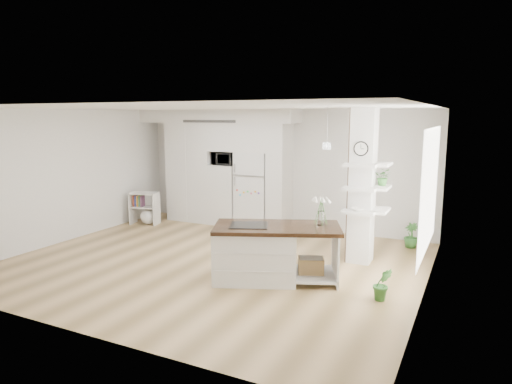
# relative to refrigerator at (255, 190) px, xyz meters

# --- Properties ---
(floor) EXTENTS (7.00, 6.00, 0.01)m
(floor) POSITION_rel_refrigerator_xyz_m (0.53, -2.68, -0.88)
(floor) COLOR tan
(floor) RESTS_ON ground
(room) EXTENTS (7.04, 6.04, 2.72)m
(room) POSITION_rel_refrigerator_xyz_m (0.53, -2.68, 0.98)
(room) COLOR white
(room) RESTS_ON ground
(cabinet_wall) EXTENTS (4.00, 0.71, 2.70)m
(cabinet_wall) POSITION_rel_refrigerator_xyz_m (-0.92, -0.01, 0.63)
(cabinet_wall) COLOR silver
(cabinet_wall) RESTS_ON floor
(refrigerator) EXTENTS (0.78, 0.69, 1.75)m
(refrigerator) POSITION_rel_refrigerator_xyz_m (0.00, 0.00, 0.00)
(refrigerator) COLOR white
(refrigerator) RESTS_ON floor
(column) EXTENTS (0.69, 0.90, 2.70)m
(column) POSITION_rel_refrigerator_xyz_m (2.90, -1.55, 0.48)
(column) COLOR silver
(column) RESTS_ON floor
(window) EXTENTS (0.00, 2.40, 2.40)m
(window) POSITION_rel_refrigerator_xyz_m (4.00, -2.38, 0.62)
(window) COLOR white
(window) RESTS_ON room
(pendant_light) EXTENTS (0.12, 0.12, 0.10)m
(pendant_light) POSITION_rel_refrigerator_xyz_m (2.23, -2.53, 1.24)
(pendant_light) COLOR white
(pendant_light) RESTS_ON room
(kitchen_island) EXTENTS (2.16, 1.61, 1.45)m
(kitchen_island) POSITION_rel_refrigerator_xyz_m (1.67, -3.08, -0.42)
(kitchen_island) COLOR silver
(kitchen_island) RESTS_ON floor
(bookshelf) EXTENTS (0.72, 0.52, 0.77)m
(bookshelf) POSITION_rel_refrigerator_xyz_m (-2.45, -0.92, -0.54)
(bookshelf) COLOR silver
(bookshelf) RESTS_ON floor
(floor_plant_a) EXTENTS (0.33, 0.30, 0.48)m
(floor_plant_a) POSITION_rel_refrigerator_xyz_m (3.52, -3.10, -0.63)
(floor_plant_a) COLOR #326E2C
(floor_plant_a) RESTS_ON floor
(floor_plant_b) EXTENTS (0.36, 0.36, 0.49)m
(floor_plant_b) POSITION_rel_refrigerator_xyz_m (3.52, -0.18, -0.63)
(floor_plant_b) COLOR #326E2C
(floor_plant_b) RESTS_ON floor
(microwave) EXTENTS (0.54, 0.37, 0.30)m
(microwave) POSITION_rel_refrigerator_xyz_m (-0.75, -0.06, 0.69)
(microwave) COLOR #2D2D2D
(microwave) RESTS_ON cabinet_wall
(shelf_plant) EXTENTS (0.27, 0.23, 0.30)m
(shelf_plant) POSITION_rel_refrigerator_xyz_m (3.15, -1.38, 0.65)
(shelf_plant) COLOR #326E2C
(shelf_plant) RESTS_ON column
(decor_bowl) EXTENTS (0.22, 0.22, 0.05)m
(decor_bowl) POSITION_rel_refrigerator_xyz_m (2.82, -1.78, 0.13)
(decor_bowl) COLOR white
(decor_bowl) RESTS_ON column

